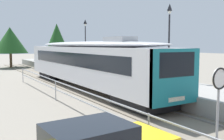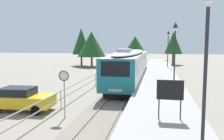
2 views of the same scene
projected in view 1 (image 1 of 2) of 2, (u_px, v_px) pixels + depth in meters
ground_plane at (55, 97)px, 17.13m from camera, size 160.00×160.00×0.00m
track_rails at (96, 92)px, 18.66m from camera, size 3.20×60.00×0.14m
commuter_train at (86, 61)px, 19.83m from camera, size 2.82×19.21×3.74m
station_platform at (133, 83)px, 20.28m from camera, size 3.90×60.00×0.90m
platform_lamp_mid_platform at (169, 27)px, 18.38m from camera, size 0.34×0.34×5.35m
platform_lamp_far_end at (85, 34)px, 30.16m from camera, size 0.34×0.34×5.35m
speed_limit_sign at (219, 92)px, 7.20m from camera, size 0.61×0.10×2.81m
carpark_fence at (149, 124)px, 8.35m from camera, size 0.06×36.06×1.25m
tree_behind_station_far at (10, 40)px, 38.05m from camera, size 4.91×4.91×5.90m
tree_distant_centre at (57, 38)px, 43.76m from camera, size 3.72×3.72×6.85m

